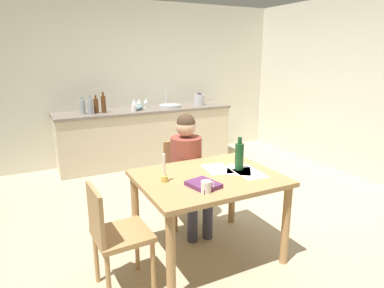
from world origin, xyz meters
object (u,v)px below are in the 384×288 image
object	(u,v)px
mixing_bowl	(138,107)
teacup_on_counter	(134,108)
bottle_sauce	(103,104)
book_magazine	(203,185)
wine_glass_back_left	(134,102)
chair_at_table	(183,177)
wine_glass_by_kettle	(139,101)
candlestick	(164,174)
bottle_wine_red	(96,105)
bottle_oil	(83,107)
wine_bottle_on_table	(239,156)
person_seated	(188,165)
wine_glass_near_sink	(146,101)
stovetop_kettle	(199,99)
bottle_vinegar	(91,106)
dining_table	(208,188)
coffee_mug	(206,187)
sink_unit	(170,106)
chair_side_empty	(114,233)

from	to	relation	value
mixing_bowl	teacup_on_counter	bearing A→B (deg)	-127.30
teacup_on_counter	bottle_sauce	bearing A→B (deg)	167.02
book_magazine	wine_glass_back_left	xyz separation A→B (m)	(0.44, 3.18, 0.23)
chair_at_table	wine_glass_by_kettle	distance (m)	2.34
candlestick	bottle_wine_red	world-z (taller)	bottle_wine_red
mixing_bowl	bottle_oil	bearing A→B (deg)	-179.78
book_magazine	wine_bottle_on_table	bearing A→B (deg)	11.14
person_seated	book_magazine	world-z (taller)	person_seated
person_seated	wine_bottle_on_table	size ratio (longest dim) A/B	3.97
candlestick	wine_glass_near_sink	bearing A→B (deg)	73.38
wine_bottle_on_table	stovetop_kettle	bearing A→B (deg)	68.69
bottle_vinegar	stovetop_kettle	world-z (taller)	bottle_vinegar
dining_table	coffee_mug	world-z (taller)	coffee_mug
dining_table	wine_glass_near_sink	xyz separation A→B (m)	(0.49, 2.98, 0.36)
book_magazine	bottle_sauce	xyz separation A→B (m)	(-0.10, 2.98, 0.25)
bottle_wine_red	wine_glass_near_sink	bearing A→B (deg)	12.23
wine_bottle_on_table	wine_glass_back_left	bearing A→B (deg)	90.72
dining_table	sink_unit	world-z (taller)	sink_unit
coffee_mug	candlestick	distance (m)	0.40
sink_unit	bottle_wine_red	distance (m)	1.22
sink_unit	wine_glass_by_kettle	bearing A→B (deg)	163.24
person_seated	sink_unit	world-z (taller)	person_seated
dining_table	bottle_vinegar	size ratio (longest dim) A/B	4.33
sink_unit	stovetop_kettle	distance (m)	0.57
chair_side_empty	wine_glass_back_left	world-z (taller)	wine_glass_back_left
dining_table	bottle_sauce	bearing A→B (deg)	95.15
person_seated	bottle_sauce	world-z (taller)	bottle_sauce
wine_glass_near_sink	bottle_oil	bearing A→B (deg)	-170.74
candlestick	wine_glass_back_left	size ratio (longest dim) A/B	1.54
sink_unit	mixing_bowl	size ratio (longest dim) A/B	1.99
chair_side_empty	chair_at_table	bearing A→B (deg)	40.42
sink_unit	teacup_on_counter	size ratio (longest dim) A/B	3.07
chair_at_table	candlestick	world-z (taller)	candlestick
person_seated	bottle_vinegar	world-z (taller)	person_seated
wine_bottle_on_table	bottle_oil	size ratio (longest dim) A/B	1.18
chair_at_table	sink_unit	distance (m)	2.29
wine_glass_near_sink	teacup_on_counter	distance (m)	0.43
person_seated	stovetop_kettle	xyz separation A→B (m)	(1.33, 2.27, 0.32)
book_magazine	bottle_oil	bearing A→B (deg)	85.15
chair_side_empty	wine_glass_near_sink	bearing A→B (deg)	66.41
coffee_mug	wine_glass_back_left	bearing A→B (deg)	81.73
wine_bottle_on_table	bottle_wine_red	distance (m)	2.87
dining_table	bottle_oil	size ratio (longest dim) A/B	4.64
bottle_oil	bottle_sauce	xyz separation A→B (m)	(0.30, -0.03, 0.02)
candlestick	wine_glass_by_kettle	distance (m)	3.04
wine_bottle_on_table	stovetop_kettle	distance (m)	3.02
candlestick	wine_glass_by_kettle	xyz separation A→B (m)	(0.76, 2.94, 0.18)
candlestick	mixing_bowl	bearing A→B (deg)	76.23
bottle_wine_red	teacup_on_counter	xyz separation A→B (m)	(0.55, -0.12, -0.06)
person_seated	bottle_oil	xyz separation A→B (m)	(-0.65, 2.24, 0.33)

